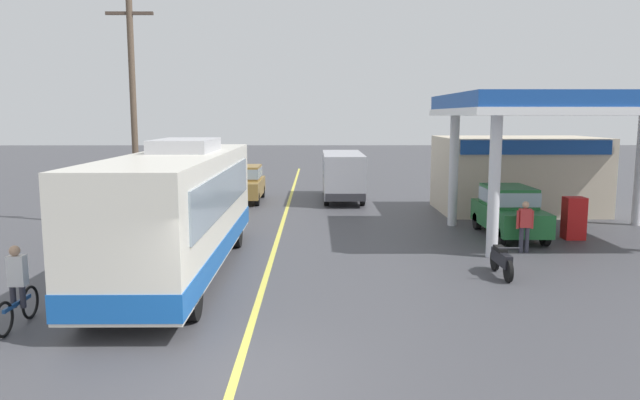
% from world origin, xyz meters
% --- Properties ---
extents(ground, '(120.00, 120.00, 0.00)m').
position_xyz_m(ground, '(0.00, 20.00, 0.00)').
color(ground, '#424247').
extents(lane_divider_stripe, '(0.16, 50.00, 0.01)m').
position_xyz_m(lane_divider_stripe, '(0.00, 15.00, 0.00)').
color(lane_divider_stripe, '#D8CC4C').
rests_on(lane_divider_stripe, ground).
extents(coach_bus_main, '(2.60, 11.04, 3.69)m').
position_xyz_m(coach_bus_main, '(-2.39, 6.80, 1.72)').
color(coach_bus_main, silver).
rests_on(coach_bus_main, ground).
extents(gas_station_roadside, '(9.10, 11.95, 5.10)m').
position_xyz_m(gas_station_roadside, '(10.52, 15.54, 2.63)').
color(gas_station_roadside, '#194799').
rests_on(gas_station_roadside, ground).
extents(car_at_pump, '(1.70, 4.20, 1.82)m').
position_xyz_m(car_at_pump, '(8.35, 11.83, 1.01)').
color(car_at_pump, '#1E602D').
rests_on(car_at_pump, ground).
extents(minibus_opposing_lane, '(2.04, 6.13, 2.44)m').
position_xyz_m(minibus_opposing_lane, '(2.77, 21.36, 1.47)').
color(minibus_opposing_lane, '#A5A5AD').
rests_on(minibus_opposing_lane, ground).
extents(cyclist_on_shoulder, '(0.34, 1.82, 1.72)m').
position_xyz_m(cyclist_on_shoulder, '(-4.81, 2.54, 0.78)').
color(cyclist_on_shoulder, black).
rests_on(cyclist_on_shoulder, ground).
extents(motorcycle_parked_forecourt, '(0.55, 1.80, 0.92)m').
position_xyz_m(motorcycle_parked_forecourt, '(6.43, 6.43, 0.44)').
color(motorcycle_parked_forecourt, black).
rests_on(motorcycle_parked_forecourt, ground).
extents(pedestrian_near_pump, '(0.55, 0.22, 1.66)m').
position_xyz_m(pedestrian_near_pump, '(8.03, 9.23, 0.93)').
color(pedestrian_near_pump, '#33333F').
rests_on(pedestrian_near_pump, ground).
extents(car_trailing_behind_bus, '(1.70, 4.20, 1.82)m').
position_xyz_m(car_trailing_behind_bus, '(-2.24, 20.92, 1.01)').
color(car_trailing_behind_bus, olive).
rests_on(car_trailing_behind_bus, ground).
extents(utility_pole_roadside, '(1.80, 0.24, 8.79)m').
position_xyz_m(utility_pole_roadside, '(-5.68, 13.90, 4.58)').
color(utility_pole_roadside, brown).
rests_on(utility_pole_roadside, ground).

